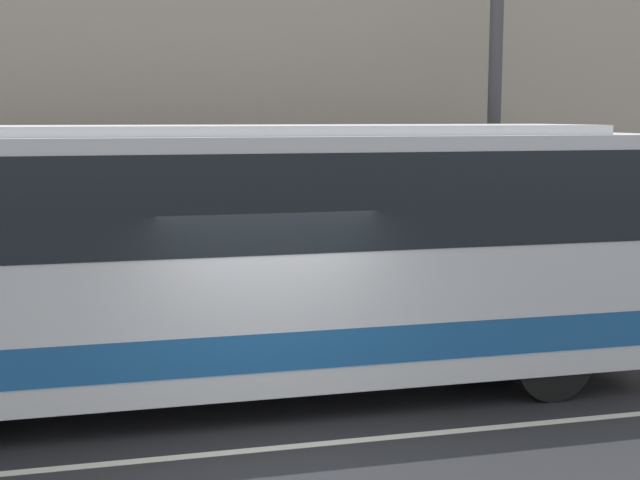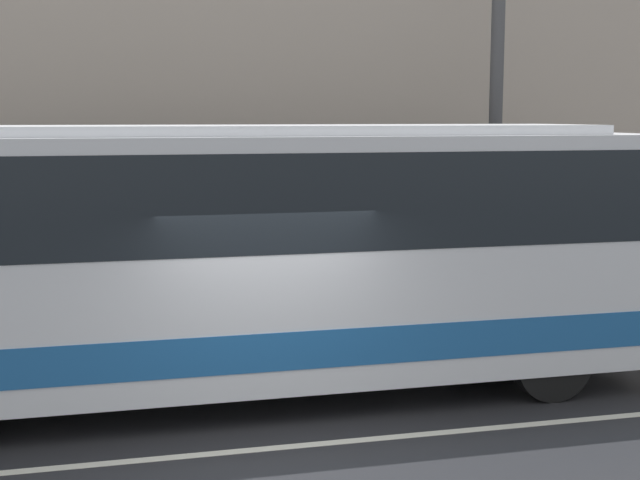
# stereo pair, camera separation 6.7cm
# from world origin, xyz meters

# --- Properties ---
(ground_plane) EXTENTS (60.00, 60.00, 0.00)m
(ground_plane) POSITION_xyz_m (0.00, 0.00, 0.00)
(ground_plane) COLOR #262628
(sidewalk) EXTENTS (60.00, 2.63, 0.17)m
(sidewalk) POSITION_xyz_m (0.00, 5.32, 0.09)
(sidewalk) COLOR #A09E99
(sidewalk) RESTS_ON ground_plane
(lane_stripe) EXTENTS (54.00, 0.14, 0.01)m
(lane_stripe) POSITION_xyz_m (0.00, 0.00, 0.00)
(lane_stripe) COLOR beige
(lane_stripe) RESTS_ON ground_plane
(transit_bus) EXTENTS (11.30, 2.53, 3.46)m
(transit_bus) POSITION_xyz_m (-0.38, 1.88, 1.95)
(transit_bus) COLOR silver
(transit_bus) RESTS_ON ground_plane
(utility_pole_near) EXTENTS (0.23, 0.23, 7.23)m
(utility_pole_near) POSITION_xyz_m (4.73, 4.89, 3.78)
(utility_pole_near) COLOR #4C4C4F
(utility_pole_near) RESTS_ON sidewalk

